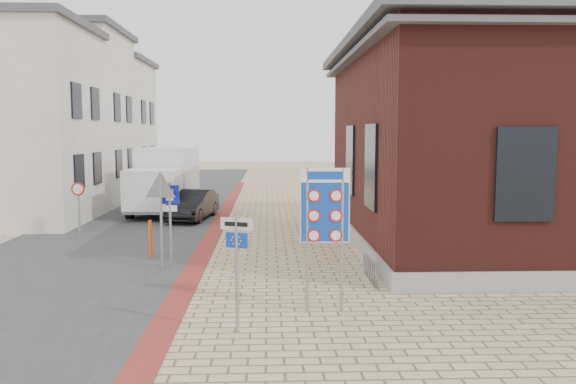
{
  "coord_description": "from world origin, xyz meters",
  "views": [
    {
      "loc": [
        0.04,
        -11.76,
        3.77
      ],
      "look_at": [
        0.57,
        2.92,
        2.2
      ],
      "focal_mm": 35.0,
      "sensor_mm": 36.0,
      "label": 1
    }
  ],
  "objects_px": {
    "box_truck": "(165,180)",
    "bollard": "(150,239)",
    "parking_sign": "(170,210)",
    "border_sign": "(325,208)",
    "sedan": "(193,205)",
    "essen_sign": "(237,253)"
  },
  "relations": [
    {
      "from": "box_truck",
      "to": "bollard",
      "type": "distance_m",
      "value": 9.7
    },
    {
      "from": "box_truck",
      "to": "parking_sign",
      "type": "xyz_separation_m",
      "value": [
        2.12,
        -10.89,
        0.06
      ]
    },
    {
      "from": "box_truck",
      "to": "border_sign",
      "type": "height_order",
      "value": "border_sign"
    },
    {
      "from": "border_sign",
      "to": "parking_sign",
      "type": "height_order",
      "value": "border_sign"
    },
    {
      "from": "sedan",
      "to": "box_truck",
      "type": "relative_size",
      "value": 0.66
    },
    {
      "from": "sedan",
      "to": "border_sign",
      "type": "bearing_deg",
      "value": -61.34
    },
    {
      "from": "sedan",
      "to": "essen_sign",
      "type": "relative_size",
      "value": 1.67
    },
    {
      "from": "essen_sign",
      "to": "sedan",
      "type": "bearing_deg",
      "value": 121.0
    },
    {
      "from": "sedan",
      "to": "bollard",
      "type": "distance_m",
      "value": 7.48
    },
    {
      "from": "essen_sign",
      "to": "bollard",
      "type": "xyz_separation_m",
      "value": [
        -2.96,
        6.5,
        -0.96
      ]
    },
    {
      "from": "border_sign",
      "to": "essen_sign",
      "type": "distance_m",
      "value": 2.28
    },
    {
      "from": "border_sign",
      "to": "parking_sign",
      "type": "relative_size",
      "value": 1.27
    },
    {
      "from": "box_truck",
      "to": "border_sign",
      "type": "distance_m",
      "value": 15.97
    },
    {
      "from": "sedan",
      "to": "border_sign",
      "type": "xyz_separation_m",
      "value": [
        4.44,
        -12.7,
        1.55
      ]
    },
    {
      "from": "parking_sign",
      "to": "box_truck",
      "type": "bearing_deg",
      "value": 106.38
    },
    {
      "from": "parking_sign",
      "to": "bollard",
      "type": "xyz_separation_m",
      "value": [
        -0.84,
        1.33,
        -1.05
      ]
    },
    {
      "from": "parking_sign",
      "to": "bollard",
      "type": "bearing_deg",
      "value": 127.68
    },
    {
      "from": "sedan",
      "to": "border_sign",
      "type": "distance_m",
      "value": 13.54
    },
    {
      "from": "box_truck",
      "to": "essen_sign",
      "type": "relative_size",
      "value": 2.53
    },
    {
      "from": "sedan",
      "to": "essen_sign",
      "type": "height_order",
      "value": "essen_sign"
    },
    {
      "from": "sedan",
      "to": "parking_sign",
      "type": "height_order",
      "value": "parking_sign"
    },
    {
      "from": "sedan",
      "to": "parking_sign",
      "type": "distance_m",
      "value": 8.87
    }
  ]
}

